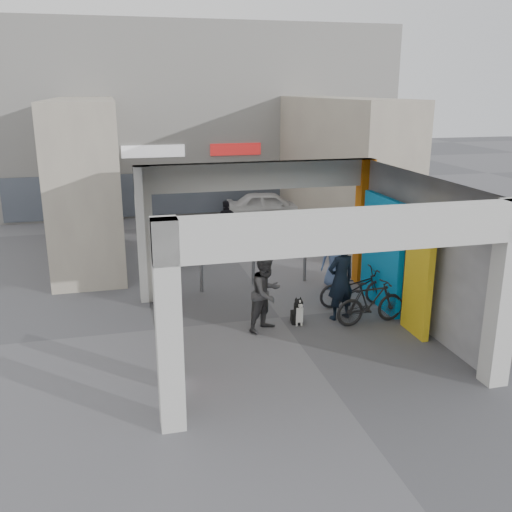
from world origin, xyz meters
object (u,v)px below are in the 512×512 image
object	(u,v)px
cafe_set	(181,253)
border_collie	(298,313)
bicycle_front	(354,287)
white_van	(270,206)
bicycle_rear	(371,303)
man_back_turned	(266,293)
man_elderly	(335,260)
produce_stand	(180,246)
man_crates	(227,224)
man_with_dog	(341,280)

from	to	relation	value
cafe_set	border_collie	bearing A→B (deg)	-70.04
bicycle_front	white_van	bearing A→B (deg)	-3.28
bicycle_rear	bicycle_front	bearing A→B (deg)	-9.50
cafe_set	bicycle_rear	world-z (taller)	bicycle_rear
man_back_turned	bicycle_front	size ratio (longest dim) A/B	0.96
border_collie	man_elderly	xyz separation A→B (m)	(1.79, 2.17, 0.52)
man_elderly	border_collie	bearing A→B (deg)	-105.70
cafe_set	white_van	xyz separation A→B (m)	(4.28, 4.95, 0.32)
cafe_set	produce_stand	distance (m)	0.85
bicycle_rear	man_back_turned	bearing A→B (deg)	79.11
bicycle_front	produce_stand	bearing A→B (deg)	32.65
man_elderly	man_crates	bearing A→B (deg)	136.58
produce_stand	man_crates	world-z (taller)	man_crates
border_collie	bicycle_rear	xyz separation A→B (m)	(1.66, -0.39, 0.25)
man_crates	bicycle_front	distance (m)	6.64
produce_stand	bicycle_rear	size ratio (longest dim) A/B	0.65
cafe_set	produce_stand	xyz separation A→B (m)	(0.06, 0.85, -0.00)
man_with_dog	man_back_turned	size ratio (longest dim) A/B	1.10
cafe_set	produce_stand	world-z (taller)	cafe_set
border_collie	bicycle_rear	world-z (taller)	bicycle_rear
cafe_set	man_crates	bearing A→B (deg)	38.88
man_with_dog	cafe_set	bearing A→B (deg)	-74.65
cafe_set	white_van	size ratio (longest dim) A/B	0.39
border_collie	man_elderly	bearing A→B (deg)	61.53
man_with_dog	border_collie	bearing A→B (deg)	-10.19
border_collie	man_crates	bearing A→B (deg)	103.24
border_collie	man_with_dog	size ratio (longest dim) A/B	0.35
produce_stand	man_back_turned	bearing A→B (deg)	-79.21
produce_stand	bicycle_rear	world-z (taller)	bicycle_rear
produce_stand	man_elderly	bearing A→B (deg)	-48.24
cafe_set	man_elderly	size ratio (longest dim) A/B	0.89
cafe_set	man_back_turned	distance (m)	5.95
produce_stand	border_collie	size ratio (longest dim) A/B	1.66
cafe_set	produce_stand	bearing A→B (deg)	86.11
man_elderly	man_with_dog	bearing A→B (deg)	-84.94
produce_stand	border_collie	distance (m)	6.80
produce_stand	bicycle_front	world-z (taller)	bicycle_front
man_with_dog	bicycle_front	distance (m)	1.08
border_collie	man_with_dog	world-z (taller)	man_with_dog
produce_stand	bicycle_front	xyz separation A→B (m)	(3.75, -5.74, 0.19)
border_collie	bicycle_rear	size ratio (longest dim) A/B	0.39
border_collie	man_with_dog	bearing A→B (deg)	14.75
man_with_dog	man_back_turned	world-z (taller)	man_with_dog
produce_stand	bicycle_rear	xyz separation A→B (m)	(3.65, -6.89, 0.23)
man_back_turned	man_elderly	xyz separation A→B (m)	(2.59, 2.31, -0.10)
border_collie	man_back_turned	xyz separation A→B (m)	(-0.80, -0.14, 0.62)
man_back_turned	man_with_dog	bearing A→B (deg)	-27.66
man_with_dog	man_crates	world-z (taller)	man_with_dog
white_van	produce_stand	bearing A→B (deg)	143.35
man_back_turned	cafe_set	bearing A→B (deg)	68.15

